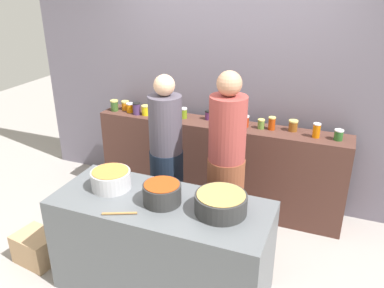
# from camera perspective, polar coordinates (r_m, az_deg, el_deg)

# --- Properties ---
(ground) EXTENTS (12.00, 12.00, 0.00)m
(ground) POSITION_cam_1_polar(r_m,az_deg,el_deg) (3.74, -2.09, -16.98)
(ground) COLOR #99938F
(storefront_wall) EXTENTS (4.80, 0.12, 3.00)m
(storefront_wall) POSITION_cam_1_polar(r_m,az_deg,el_deg) (4.31, 5.55, 10.96)
(storefront_wall) COLOR slate
(storefront_wall) RESTS_ON ground
(display_shelf) EXTENTS (2.70, 0.36, 0.99)m
(display_shelf) POSITION_cam_1_polar(r_m,az_deg,el_deg) (4.33, 3.70, -3.09)
(display_shelf) COLOR #4E2E26
(display_shelf) RESTS_ON ground
(prep_table) EXTENTS (1.70, 0.70, 0.83)m
(prep_table) POSITION_cam_1_polar(r_m,az_deg,el_deg) (3.27, -4.38, -14.57)
(prep_table) COLOR #575B5F
(prep_table) RESTS_ON ground
(preserve_jar_0) EXTENTS (0.09, 0.09, 0.12)m
(preserve_jar_0) POSITION_cam_1_polar(r_m,az_deg,el_deg) (4.58, -11.19, 5.51)
(preserve_jar_0) COLOR #355624
(preserve_jar_0) RESTS_ON display_shelf
(preserve_jar_1) EXTENTS (0.09, 0.09, 0.10)m
(preserve_jar_1) POSITION_cam_1_polar(r_m,az_deg,el_deg) (4.60, -9.64, 5.56)
(preserve_jar_1) COLOR orange
(preserve_jar_1) RESTS_ON display_shelf
(preserve_jar_2) EXTENTS (0.09, 0.09, 0.11)m
(preserve_jar_2) POSITION_cam_1_polar(r_m,az_deg,el_deg) (4.50, -8.97, 5.24)
(preserve_jar_2) COLOR orange
(preserve_jar_2) RESTS_ON display_shelf
(preserve_jar_3) EXTENTS (0.09, 0.09, 0.13)m
(preserve_jar_3) POSITION_cam_1_polar(r_m,az_deg,el_deg) (4.42, -8.05, 5.11)
(preserve_jar_3) COLOR #452C5A
(preserve_jar_3) RESTS_ON display_shelf
(preserve_jar_4) EXTENTS (0.09, 0.09, 0.11)m
(preserve_jar_4) POSITION_cam_1_polar(r_m,az_deg,el_deg) (4.39, -6.76, 4.90)
(preserve_jar_4) COLOR gold
(preserve_jar_4) RESTS_ON display_shelf
(preserve_jar_5) EXTENTS (0.07, 0.07, 0.10)m
(preserve_jar_5) POSITION_cam_1_polar(r_m,az_deg,el_deg) (4.39, -5.19, 4.93)
(preserve_jar_5) COLOR #5A2949
(preserve_jar_5) RESTS_ON display_shelf
(preserve_jar_6) EXTENTS (0.08, 0.08, 0.11)m
(preserve_jar_6) POSITION_cam_1_polar(r_m,az_deg,el_deg) (4.26, -1.24, 4.51)
(preserve_jar_6) COLOR olive
(preserve_jar_6) RESTS_ON display_shelf
(preserve_jar_7) EXTENTS (0.07, 0.07, 0.10)m
(preserve_jar_7) POSITION_cam_1_polar(r_m,az_deg,el_deg) (4.22, 2.39, 4.24)
(preserve_jar_7) COLOR #502453
(preserve_jar_7) RESTS_ON display_shelf
(preserve_jar_8) EXTENTS (0.09, 0.09, 0.13)m
(preserve_jar_8) POSITION_cam_1_polar(r_m,az_deg,el_deg) (4.06, 4.30, 3.60)
(preserve_jar_8) COLOR #4B1D4D
(preserve_jar_8) RESTS_ON display_shelf
(preserve_jar_9) EXTENTS (0.09, 0.09, 0.12)m
(preserve_jar_9) POSITION_cam_1_polar(r_m,az_deg,el_deg) (4.05, 7.67, 3.31)
(preserve_jar_9) COLOR #AA2C0F
(preserve_jar_9) RESTS_ON display_shelf
(preserve_jar_10) EXTENTS (0.07, 0.07, 0.10)m
(preserve_jar_10) POSITION_cam_1_polar(r_m,az_deg,el_deg) (4.03, 10.00, 2.89)
(preserve_jar_10) COLOR olive
(preserve_jar_10) RESTS_ON display_shelf
(preserve_jar_11) EXTENTS (0.07, 0.07, 0.13)m
(preserve_jar_11) POSITION_cam_1_polar(r_m,az_deg,el_deg) (4.01, 11.51, 2.96)
(preserve_jar_11) COLOR #AC390C
(preserve_jar_11) RESTS_ON display_shelf
(preserve_jar_12) EXTENTS (0.09, 0.09, 0.11)m
(preserve_jar_12) POSITION_cam_1_polar(r_m,az_deg,el_deg) (4.03, 14.47, 2.60)
(preserve_jar_12) COLOR brown
(preserve_jar_12) RESTS_ON display_shelf
(preserve_jar_13) EXTENTS (0.07, 0.07, 0.14)m
(preserve_jar_13) POSITION_cam_1_polar(r_m,az_deg,el_deg) (3.92, 17.62, 1.90)
(preserve_jar_13) COLOR #D46508
(preserve_jar_13) RESTS_ON display_shelf
(preserve_jar_14) EXTENTS (0.09, 0.09, 0.10)m
(preserve_jar_14) POSITION_cam_1_polar(r_m,az_deg,el_deg) (3.94, 20.51, 1.25)
(preserve_jar_14) COLOR #265922
(preserve_jar_14) RESTS_ON display_shelf
(cooking_pot_left) EXTENTS (0.32, 0.32, 0.15)m
(cooking_pot_left) POSITION_cam_1_polar(r_m,az_deg,el_deg) (3.24, -11.67, -5.06)
(cooking_pot_left) COLOR #B7B7BC
(cooking_pot_left) RESTS_ON prep_table
(cooking_pot_center) EXTENTS (0.29, 0.29, 0.16)m
(cooking_pot_center) POSITION_cam_1_polar(r_m,az_deg,el_deg) (2.98, -4.37, -7.17)
(cooking_pot_center) COLOR #2D2D2D
(cooking_pot_center) RESTS_ON prep_table
(cooking_pot_right) EXTENTS (0.38, 0.38, 0.15)m
(cooking_pot_right) POSITION_cam_1_polar(r_m,az_deg,el_deg) (2.87, 4.20, -8.59)
(cooking_pot_right) COLOR #2D2D2D
(cooking_pot_right) RESTS_ON prep_table
(wooden_spoon) EXTENTS (0.24, 0.12, 0.02)m
(wooden_spoon) POSITION_cam_1_polar(r_m,az_deg,el_deg) (2.92, -10.47, -9.87)
(wooden_spoon) COLOR #9E703D
(wooden_spoon) RESTS_ON prep_table
(cook_with_tongs) EXTENTS (0.32, 0.32, 1.62)m
(cook_with_tongs) POSITION_cam_1_polar(r_m,az_deg,el_deg) (3.79, -3.72, -3.04)
(cook_with_tongs) COLOR #162131
(cook_with_tongs) RESTS_ON ground
(cook_in_cap) EXTENTS (0.34, 0.34, 1.72)m
(cook_in_cap) POSITION_cam_1_polar(r_m,az_deg,el_deg) (3.52, 4.93, -4.39)
(cook_in_cap) COLOR brown
(cook_in_cap) RESTS_ON ground
(bread_crate) EXTENTS (0.41, 0.35, 0.28)m
(bread_crate) POSITION_cam_1_polar(r_m,az_deg,el_deg) (3.96, -21.55, -13.78)
(bread_crate) COLOR tan
(bread_crate) RESTS_ON ground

